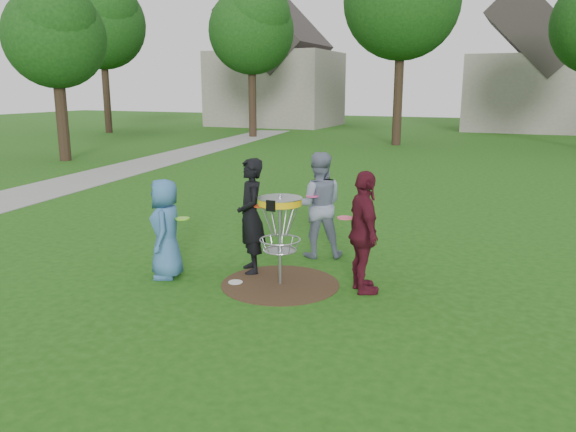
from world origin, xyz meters
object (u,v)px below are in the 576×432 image
at_px(player_maroon, 364,233).
at_px(player_black, 251,216).
at_px(player_blue, 166,229).
at_px(disc_golf_basket, 280,219).
at_px(player_grey, 318,205).

bearing_deg(player_maroon, player_black, 52.57).
bearing_deg(player_maroon, player_blue, 68.85).
xyz_separation_m(player_maroon, disc_golf_basket, (-1.23, -0.18, 0.13)).
relative_size(player_blue, player_maroon, 0.87).
xyz_separation_m(player_black, player_grey, (0.69, 1.21, 0.00)).
distance_m(player_black, player_grey, 1.40).
bearing_deg(player_black, player_maroon, 47.81).
distance_m(player_blue, disc_golf_basket, 1.83).
relative_size(player_black, disc_golf_basket, 1.34).
xyz_separation_m(player_grey, player_maroon, (1.21, -1.41, -0.03)).
distance_m(player_maroon, disc_golf_basket, 1.25).
bearing_deg(player_black, player_grey, 113.86).
relative_size(player_grey, disc_golf_basket, 1.34).
distance_m(player_black, player_maroon, 1.92).
bearing_deg(player_blue, player_maroon, 74.64).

